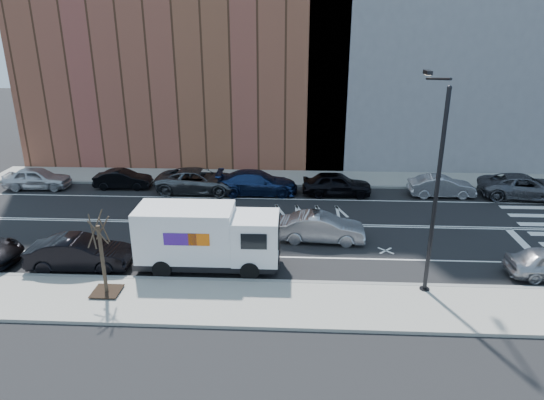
# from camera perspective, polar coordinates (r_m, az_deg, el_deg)

# --- Properties ---
(ground) EXTENTS (120.00, 120.00, 0.00)m
(ground) POSITION_cam_1_polar(r_m,az_deg,el_deg) (28.88, 0.32, -2.83)
(ground) COLOR black
(ground) RESTS_ON ground
(sidewalk_near) EXTENTS (44.00, 3.60, 0.15)m
(sidewalk_near) POSITION_cam_1_polar(r_m,az_deg,el_deg) (21.04, -0.78, -12.08)
(sidewalk_near) COLOR gray
(sidewalk_near) RESTS_ON ground
(sidewalk_far) EXTENTS (44.00, 3.60, 0.15)m
(sidewalk_far) POSITION_cam_1_polar(r_m,az_deg,el_deg) (37.10, 0.92, 2.62)
(sidewalk_far) COLOR gray
(sidewalk_far) RESTS_ON ground
(curb_near) EXTENTS (44.00, 0.25, 0.17)m
(curb_near) POSITION_cam_1_polar(r_m,az_deg,el_deg) (22.57, -0.49, -9.61)
(curb_near) COLOR gray
(curb_near) RESTS_ON ground
(curb_far) EXTENTS (44.00, 0.25, 0.17)m
(curb_far) POSITION_cam_1_polar(r_m,az_deg,el_deg) (35.39, 0.82, 1.75)
(curb_far) COLOR gray
(curb_far) RESTS_ON ground
(road_markings) EXTENTS (40.00, 8.60, 0.01)m
(road_markings) POSITION_cam_1_polar(r_m,az_deg,el_deg) (28.87, 0.32, -2.82)
(road_markings) COLOR white
(road_markings) RESTS_ON ground
(bldg_brick) EXTENTS (26.00, 10.00, 22.00)m
(bldg_brick) POSITION_cam_1_polar(r_m,az_deg,el_deg) (43.12, -10.00, 19.56)
(bldg_brick) COLOR brown
(bldg_brick) RESTS_ON ground
(streetlight) EXTENTS (0.44, 4.02, 9.34)m
(streetlight) POSITION_cam_1_polar(r_m,az_deg,el_deg) (21.40, 18.56, 2.20)
(streetlight) COLOR black
(streetlight) RESTS_ON ground
(street_tree) EXTENTS (1.20, 1.20, 3.75)m
(street_tree) POSITION_cam_1_polar(r_m,az_deg,el_deg) (22.21, -19.22, -7.38)
(street_tree) COLOR black
(street_tree) RESTS_ON ground
(fedex_van) EXTENTS (6.89, 2.49, 3.14)m
(fedex_van) POSITION_cam_1_polar(r_m,az_deg,el_deg) (23.44, -7.69, -4.32)
(fedex_van) COLOR black
(fedex_van) RESTS_ON ground
(far_parked_a) EXTENTS (4.66, 2.07, 1.56)m
(far_parked_a) POSITION_cam_1_polar(r_m,az_deg,el_deg) (38.59, -25.89, 2.33)
(far_parked_a) COLOR silver
(far_parked_a) RESTS_ON ground
(far_parked_b) EXTENTS (4.10, 1.54, 1.34)m
(far_parked_b) POSITION_cam_1_polar(r_m,az_deg,el_deg) (36.47, -17.12, 2.36)
(far_parked_b) COLOR black
(far_parked_b) RESTS_ON ground
(far_parked_c) EXTENTS (6.01, 2.95, 1.64)m
(far_parked_c) POSITION_cam_1_polar(r_m,az_deg,el_deg) (34.42, -8.62, 2.27)
(far_parked_c) COLOR #4D5055
(far_parked_c) RESTS_ON ground
(far_parked_d) EXTENTS (5.65, 2.41, 1.62)m
(far_parked_d) POSITION_cam_1_polar(r_m,az_deg,el_deg) (33.68, -1.75, 2.07)
(far_parked_d) COLOR navy
(far_parked_d) RESTS_ON ground
(far_parked_e) EXTENTS (4.74, 1.91, 1.61)m
(far_parked_e) POSITION_cam_1_polar(r_m,az_deg,el_deg) (33.68, 7.63, 1.89)
(far_parked_e) COLOR black
(far_parked_e) RESTS_ON ground
(far_parked_f) EXTENTS (4.44, 1.62, 1.45)m
(far_parked_f) POSITION_cam_1_polar(r_m,az_deg,el_deg) (35.13, 19.32, 1.54)
(far_parked_f) COLOR #9D9DA2
(far_parked_f) RESTS_ON ground
(far_parked_g) EXTENTS (6.02, 3.20, 1.61)m
(far_parked_g) POSITION_cam_1_polar(r_m,az_deg,el_deg) (37.02, 27.53, 1.40)
(far_parked_g) COLOR #4A4C52
(far_parked_g) RESTS_ON ground
(driving_sedan) EXTENTS (4.77, 1.92, 1.54)m
(driving_sedan) POSITION_cam_1_polar(r_m,az_deg,el_deg) (26.57, 5.85, -3.26)
(driving_sedan) COLOR #9E9EA2
(driving_sedan) RESTS_ON ground
(near_parked_rear_a) EXTENTS (4.97, 1.91, 1.62)m
(near_parked_rear_a) POSITION_cam_1_polar(r_m,az_deg,el_deg) (25.31, -21.68, -5.84)
(near_parked_rear_a) COLOR black
(near_parked_rear_a) RESTS_ON ground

